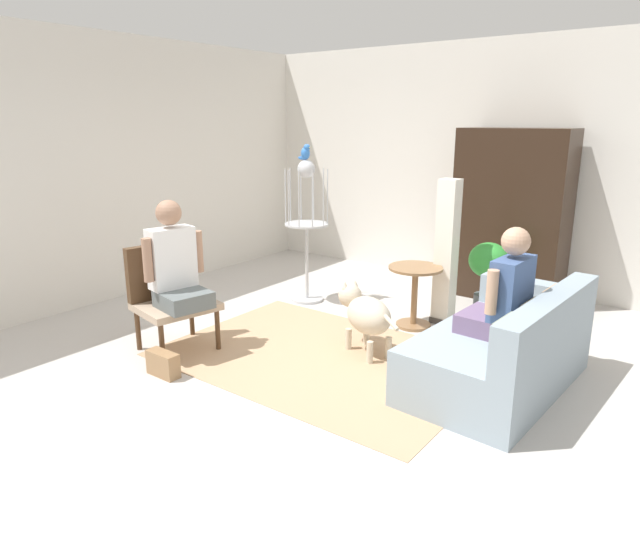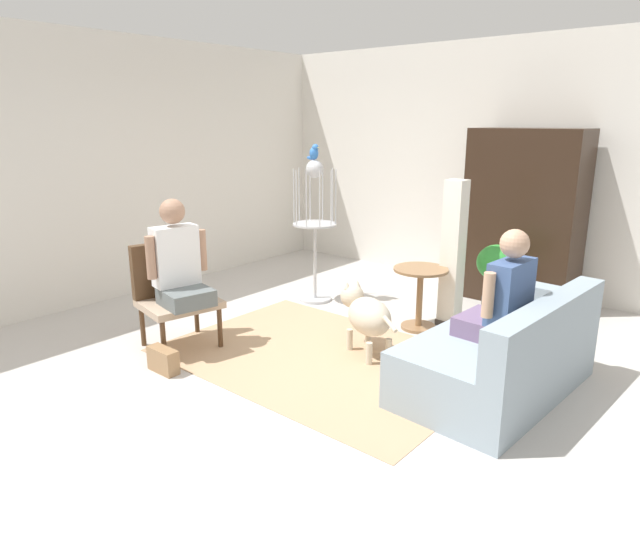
{
  "view_description": "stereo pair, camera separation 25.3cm",
  "coord_description": "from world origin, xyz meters",
  "px_view_note": "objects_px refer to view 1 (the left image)",
  "views": [
    {
      "loc": [
        2.53,
        -3.49,
        1.97
      ],
      "look_at": [
        -0.13,
        0.04,
        0.78
      ],
      "focal_mm": 31.48,
      "sensor_mm": 36.0,
      "label": 1
    },
    {
      "loc": [
        2.72,
        -3.33,
        1.97
      ],
      "look_at": [
        -0.13,
        0.04,
        0.78
      ],
      "focal_mm": 31.48,
      "sensor_mm": 36.0,
      "label": 2
    }
  ],
  "objects_px": {
    "person_on_couch": "(504,294)",
    "round_end_table": "(415,289)",
    "bird_cage_stand": "(307,222)",
    "parrot": "(306,152)",
    "dog": "(366,313)",
    "armoire_cabinet": "(511,216)",
    "couch": "(506,350)",
    "potted_plant": "(488,270)",
    "column_lamp": "(446,253)",
    "person_on_armchair": "(175,264)",
    "armchair": "(169,289)",
    "handbag": "(163,364)"
  },
  "relations": [
    {
      "from": "person_on_couch",
      "to": "round_end_table",
      "type": "bearing_deg",
      "value": 145.47
    },
    {
      "from": "bird_cage_stand",
      "to": "parrot",
      "type": "xyz_separation_m",
      "value": [
        -0.01,
        -0.0,
        0.73
      ]
    },
    {
      "from": "dog",
      "to": "armoire_cabinet",
      "type": "relative_size",
      "value": 0.41
    },
    {
      "from": "couch",
      "to": "dog",
      "type": "distance_m",
      "value": 1.19
    },
    {
      "from": "bird_cage_stand",
      "to": "potted_plant",
      "type": "relative_size",
      "value": 1.98
    },
    {
      "from": "dog",
      "to": "column_lamp",
      "type": "distance_m",
      "value": 1.17
    },
    {
      "from": "person_on_armchair",
      "to": "armchair",
      "type": "bearing_deg",
      "value": 168.46
    },
    {
      "from": "couch",
      "to": "column_lamp",
      "type": "relative_size",
      "value": 1.17
    },
    {
      "from": "dog",
      "to": "armoire_cabinet",
      "type": "distance_m",
      "value": 2.39
    },
    {
      "from": "round_end_table",
      "to": "handbag",
      "type": "relative_size",
      "value": 2.08
    },
    {
      "from": "person_on_armchair",
      "to": "bird_cage_stand",
      "type": "relative_size",
      "value": 0.58
    },
    {
      "from": "dog",
      "to": "column_lamp",
      "type": "xyz_separation_m",
      "value": [
        0.22,
        1.1,
        0.35
      ]
    },
    {
      "from": "couch",
      "to": "person_on_couch",
      "type": "relative_size",
      "value": 2.04
    },
    {
      "from": "column_lamp",
      "to": "handbag",
      "type": "height_order",
      "value": "column_lamp"
    },
    {
      "from": "person_on_armchair",
      "to": "round_end_table",
      "type": "relative_size",
      "value": 1.48
    },
    {
      "from": "potted_plant",
      "to": "armoire_cabinet",
      "type": "relative_size",
      "value": 0.42
    },
    {
      "from": "person_on_couch",
      "to": "dog",
      "type": "relative_size",
      "value": 1.06
    },
    {
      "from": "armchair",
      "to": "column_lamp",
      "type": "height_order",
      "value": "column_lamp"
    },
    {
      "from": "bird_cage_stand",
      "to": "handbag",
      "type": "distance_m",
      "value": 2.34
    },
    {
      "from": "dog",
      "to": "armoire_cabinet",
      "type": "bearing_deg",
      "value": 79.34
    },
    {
      "from": "bird_cage_stand",
      "to": "person_on_armchair",
      "type": "bearing_deg",
      "value": -90.39
    },
    {
      "from": "armchair",
      "to": "round_end_table",
      "type": "distance_m",
      "value": 2.29
    },
    {
      "from": "bird_cage_stand",
      "to": "handbag",
      "type": "bearing_deg",
      "value": -82.82
    },
    {
      "from": "armchair",
      "to": "potted_plant",
      "type": "distance_m",
      "value": 3.09
    },
    {
      "from": "armchair",
      "to": "potted_plant",
      "type": "relative_size",
      "value": 1.17
    },
    {
      "from": "bird_cage_stand",
      "to": "column_lamp",
      "type": "relative_size",
      "value": 1.09
    },
    {
      "from": "armchair",
      "to": "potted_plant",
      "type": "bearing_deg",
      "value": 50.48
    },
    {
      "from": "person_on_couch",
      "to": "parrot",
      "type": "relative_size",
      "value": 4.78
    },
    {
      "from": "person_on_couch",
      "to": "column_lamp",
      "type": "height_order",
      "value": "column_lamp"
    },
    {
      "from": "dog",
      "to": "potted_plant",
      "type": "xyz_separation_m",
      "value": [
        0.51,
        1.47,
        0.15
      ]
    },
    {
      "from": "person_on_couch",
      "to": "armchair",
      "type": "bearing_deg",
      "value": -159.65
    },
    {
      "from": "person_on_armchair",
      "to": "bird_cage_stand",
      "type": "bearing_deg",
      "value": 89.61
    },
    {
      "from": "armchair",
      "to": "armoire_cabinet",
      "type": "distance_m",
      "value": 3.74
    },
    {
      "from": "couch",
      "to": "round_end_table",
      "type": "xyz_separation_m",
      "value": [
        -1.14,
        0.73,
        0.09
      ]
    },
    {
      "from": "couch",
      "to": "armoire_cabinet",
      "type": "relative_size",
      "value": 0.89
    },
    {
      "from": "person_on_couch",
      "to": "couch",
      "type": "bearing_deg",
      "value": 41.45
    },
    {
      "from": "person_on_couch",
      "to": "person_on_armchair",
      "type": "bearing_deg",
      "value": -157.9
    },
    {
      "from": "person_on_armchair",
      "to": "column_lamp",
      "type": "height_order",
      "value": "column_lamp"
    },
    {
      "from": "dog",
      "to": "armoire_cabinet",
      "type": "height_order",
      "value": "armoire_cabinet"
    },
    {
      "from": "person_on_armchair",
      "to": "bird_cage_stand",
      "type": "distance_m",
      "value": 1.78
    },
    {
      "from": "parrot",
      "to": "armoire_cabinet",
      "type": "bearing_deg",
      "value": 39.96
    },
    {
      "from": "round_end_table",
      "to": "couch",
      "type": "bearing_deg",
      "value": -32.38
    },
    {
      "from": "person_on_armchair",
      "to": "parrot",
      "type": "relative_size",
      "value": 5.24
    },
    {
      "from": "round_end_table",
      "to": "handbag",
      "type": "xyz_separation_m",
      "value": [
        -1.06,
        -2.17,
        -0.28
      ]
    },
    {
      "from": "dog",
      "to": "parrot",
      "type": "bearing_deg",
      "value": 147.53
    },
    {
      "from": "round_end_table",
      "to": "column_lamp",
      "type": "distance_m",
      "value": 0.47
    },
    {
      "from": "armchair",
      "to": "bird_cage_stand",
      "type": "distance_m",
      "value": 1.79
    },
    {
      "from": "potted_plant",
      "to": "round_end_table",
      "type": "bearing_deg",
      "value": -125.31
    },
    {
      "from": "parrot",
      "to": "handbag",
      "type": "xyz_separation_m",
      "value": [
        0.28,
        -2.18,
        -1.53
      ]
    },
    {
      "from": "dog",
      "to": "bird_cage_stand",
      "type": "height_order",
      "value": "bird_cage_stand"
    }
  ]
}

